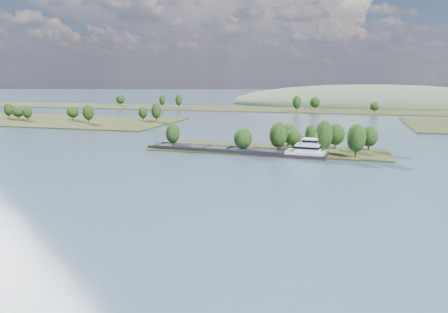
% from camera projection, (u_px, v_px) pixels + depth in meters
% --- Properties ---
extents(ground, '(1800.00, 1800.00, 0.00)m').
position_uv_depth(ground, '(232.00, 183.00, 130.46)').
color(ground, '#3C5568').
rests_on(ground, ground).
extents(tree_island, '(100.00, 30.06, 15.24)m').
position_uv_depth(tree_island, '(286.00, 142.00, 183.39)').
color(tree_island, '#292F15').
rests_on(tree_island, ground).
extents(back_shoreline, '(900.00, 60.00, 15.60)m').
position_uv_depth(back_shoreline, '(321.00, 110.00, 392.64)').
color(back_shoreline, '#292F15').
rests_on(back_shoreline, ground).
extents(hill_west, '(320.00, 160.00, 44.00)m').
position_uv_depth(hill_west, '(373.00, 105.00, 474.41)').
color(hill_west, '#43583D').
rests_on(hill_west, ground).
extents(cargo_barge, '(76.55, 14.43, 10.29)m').
position_uv_depth(cargo_barge, '(246.00, 151.00, 178.94)').
color(cargo_barge, black).
rests_on(cargo_barge, ground).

